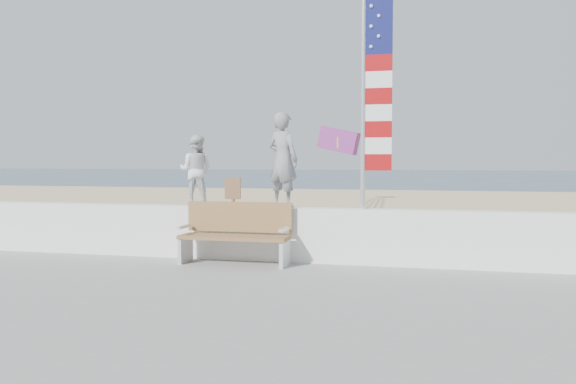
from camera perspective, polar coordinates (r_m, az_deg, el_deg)
name	(u,v)px	position (r m, az deg, el deg)	size (l,w,h in m)	color
ground	(242,297)	(8.49, -4.33, -9.74)	(220.00, 220.00, 0.00)	#2D455A
sand	(343,226)	(17.16, 5.21, -3.14)	(90.00, 40.00, 0.08)	#D1B58B
seawall	(279,234)	(10.27, -0.81, -3.94)	(30.00, 0.35, 0.90)	white
adult	(283,160)	(10.18, -0.48, 3.02)	(0.58, 0.38, 1.59)	gray
child	(196,171)	(10.68, -8.61, 2.00)	(0.59, 0.46, 1.22)	silver
bench	(236,232)	(10.01, -4.89, -3.80)	(1.80, 0.57, 1.00)	olive
flag	(371,90)	(9.98, 7.79, 9.42)	(0.50, 0.08, 3.50)	silver
parafoil_kite	(340,141)	(13.28, 4.87, 4.80)	(0.97, 0.43, 0.64)	red
sign	(233,208)	(11.80, -5.17, -1.52)	(0.32, 0.07, 1.46)	#8D6543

